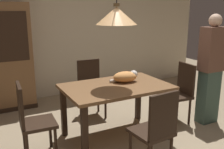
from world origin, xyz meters
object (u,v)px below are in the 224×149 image
object	(u,v)px
dining_table	(116,93)
chair_far_back	(91,86)
chair_near_front	(156,128)
cat_sleeping	(126,77)
pendant_lamp	(116,15)
chair_right_side	(180,90)
person_standing	(211,70)
chair_left_side	(31,118)

from	to	relation	value
dining_table	chair_far_back	size ratio (longest dim) A/B	1.51
chair_near_front	cat_sleeping	distance (m)	1.03
chair_far_back	cat_sleeping	xyz separation A→B (m)	(0.20, -0.79, 0.32)
pendant_lamp	cat_sleeping	bearing A→B (deg)	23.64
chair_right_side	cat_sleeping	xyz separation A→B (m)	(-0.93, 0.09, 0.32)
chair_far_back	pendant_lamp	distance (m)	1.45
dining_table	person_standing	xyz separation A→B (m)	(1.51, -0.22, 0.20)
cat_sleeping	pendant_lamp	bearing A→B (deg)	-156.36
chair_left_side	cat_sleeping	xyz separation A→B (m)	(1.33, 0.08, 0.32)
chair_left_side	cat_sleeping	bearing A→B (deg)	3.57
chair_near_front	chair_right_side	size ratio (longest dim) A/B	1.00
cat_sleeping	chair_far_back	bearing A→B (deg)	103.94
dining_table	chair_right_side	size ratio (longest dim) A/B	1.51
chair_near_front	pendant_lamp	world-z (taller)	pendant_lamp
chair_far_back	person_standing	xyz separation A→B (m)	(1.51, -1.10, 0.33)
chair_far_back	cat_sleeping	world-z (taller)	chair_far_back
chair_right_side	cat_sleeping	distance (m)	0.98
chair_far_back	chair_right_side	world-z (taller)	same
dining_table	person_standing	size ratio (longest dim) A/B	0.84
chair_near_front	chair_left_side	xyz separation A→B (m)	(-1.13, 0.88, 0.00)
chair_left_side	person_standing	distance (m)	2.67
chair_far_back	pendant_lamp	world-z (taller)	pendant_lamp
chair_near_front	pendant_lamp	distance (m)	1.45
chair_near_front	dining_table	bearing A→B (deg)	90.44
dining_table	chair_far_back	bearing A→B (deg)	89.70
chair_right_side	person_standing	world-z (taller)	person_standing
pendant_lamp	person_standing	bearing A→B (deg)	-8.46
chair_left_side	chair_far_back	bearing A→B (deg)	37.63
pendant_lamp	person_standing	xyz separation A→B (m)	(1.51, -0.22, -0.82)
chair_far_back	chair_left_side	world-z (taller)	same
chair_left_side	cat_sleeping	world-z (taller)	chair_left_side
chair_left_side	chair_right_side	size ratio (longest dim) A/B	1.00
chair_near_front	pendant_lamp	size ratio (longest dim) A/B	0.72
chair_right_side	cat_sleeping	size ratio (longest dim) A/B	2.36
chair_far_back	chair_left_side	distance (m)	1.43
chair_right_side	person_standing	size ratio (longest dim) A/B	0.56
dining_table	chair_left_side	xyz separation A→B (m)	(-1.13, 0.00, -0.14)
chair_near_front	person_standing	bearing A→B (deg)	23.49
chair_right_side	chair_left_side	bearing A→B (deg)	179.70
chair_left_side	pendant_lamp	size ratio (longest dim) A/B	0.72
chair_left_side	chair_right_side	bearing A→B (deg)	-0.30
chair_right_side	cat_sleeping	world-z (taller)	chair_right_side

